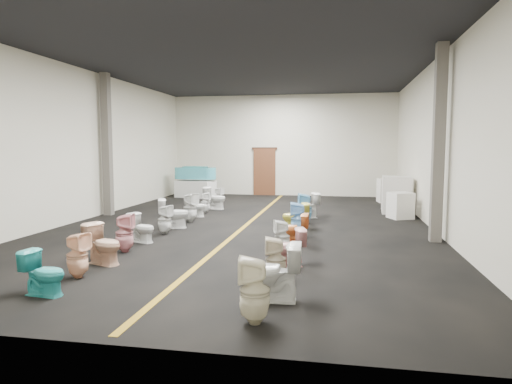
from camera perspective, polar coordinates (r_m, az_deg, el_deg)
floor at (r=12.92m, az=-1.12°, el=-4.07°), size 16.00×16.00×0.00m
ceiling at (r=12.94m, az=-1.16°, el=15.97°), size 16.00×16.00×0.00m
wall_back at (r=20.64m, az=3.30°, el=5.83°), size 10.00×0.00×10.00m
wall_front at (r=5.15m, az=-19.24°, el=6.10°), size 10.00×0.00×10.00m
wall_left at (r=14.58m, az=-20.88°, el=5.55°), size 0.00×16.00×16.00m
wall_right at (r=12.72m, az=21.63°, el=5.56°), size 0.00×16.00×16.00m
aisle_stripe at (r=12.92m, az=-1.12°, el=-4.06°), size 0.12×15.60×0.01m
back_door at (r=20.72m, az=1.07°, el=2.52°), size 1.00×0.10×2.10m
door_frame at (r=20.70m, az=1.08°, el=5.48°), size 1.15×0.08×0.10m
column_left at (r=15.32m, az=-18.13°, el=5.63°), size 0.25×0.25×4.50m
column_right at (r=11.20m, az=21.86°, el=5.60°), size 0.25×0.25×4.50m
display_table at (r=19.95m, az=-7.58°, el=0.38°), size 1.79×1.20×0.73m
bathtub at (r=19.90m, az=-7.60°, el=2.40°), size 1.86×0.74×0.55m
appliance_crate_a at (r=14.61m, az=17.61°, el=-1.62°), size 0.82×0.82×0.80m
appliance_crate_b at (r=15.72m, az=17.10°, el=-0.34°), size 0.94×0.94×1.22m
appliance_crate_c at (r=16.89m, az=16.63°, el=-0.63°), size 0.79×0.79×0.81m
appliance_crate_d at (r=18.73m, az=16.01°, el=0.17°), size 0.74×0.74×0.93m
toilet_left_0 at (r=7.48m, az=-24.96°, el=-9.17°), size 0.70×0.45×0.67m
toilet_left_1 at (r=8.22m, az=-21.43°, el=-7.37°), size 0.42×0.41×0.77m
toilet_left_2 at (r=9.00m, az=-18.50°, el=-6.18°), size 0.85×0.66×0.76m
toilet_left_3 at (r=9.86m, az=-16.11°, el=-4.95°), size 0.43×0.42×0.81m
toilet_left_4 at (r=10.81m, az=-14.06°, el=-4.37°), size 0.74×0.57×0.67m
toilet_left_5 at (r=11.66m, az=-11.35°, el=-3.41°), size 0.40×0.39×0.74m
toilet_left_6 at (r=12.47m, az=-10.27°, el=-2.63°), size 0.90×0.70×0.81m
toilet_left_7 at (r=13.35m, az=-8.22°, el=-1.95°), size 0.52×0.51×0.86m
toilet_left_8 at (r=14.37m, az=-7.63°, el=-1.77°), size 0.74×0.55×0.68m
toilet_left_9 at (r=15.17m, az=-6.35°, el=-1.32°), size 0.35×0.35×0.70m
toilet_left_10 at (r=16.09m, az=-5.15°, el=-0.76°), size 0.81×0.52×0.79m
toilet_left_11 at (r=17.06m, az=-4.67°, el=-0.56°), size 0.40×0.40×0.68m
toilet_right_0 at (r=5.73m, az=-0.17°, el=-12.22°), size 0.44×0.43×0.85m
toilet_right_1 at (r=6.54m, az=2.02°, el=-10.00°), size 0.85×0.51×0.84m
toilet_right_2 at (r=7.45m, az=2.46°, el=-8.43°), size 0.39×0.38×0.74m
toilet_right_3 at (r=8.41m, az=3.81°, el=-6.93°), size 0.77×0.57×0.70m
toilet_right_4 at (r=9.41m, az=3.29°, el=-5.60°), size 0.40×0.40×0.69m
toilet_right_5 at (r=10.27m, az=4.65°, el=-4.63°), size 0.70×0.40×0.70m
toilet_right_6 at (r=11.22m, az=5.33°, el=-3.41°), size 0.41×0.40×0.84m
toilet_right_7 at (r=12.14m, az=4.95°, el=-3.03°), size 0.77×0.56×0.70m
toilet_right_8 at (r=13.15m, az=6.16°, el=-2.03°), size 0.45×0.45×0.86m
toilet_right_9 at (r=14.10m, az=6.34°, el=-1.69°), size 0.87×0.70×0.78m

